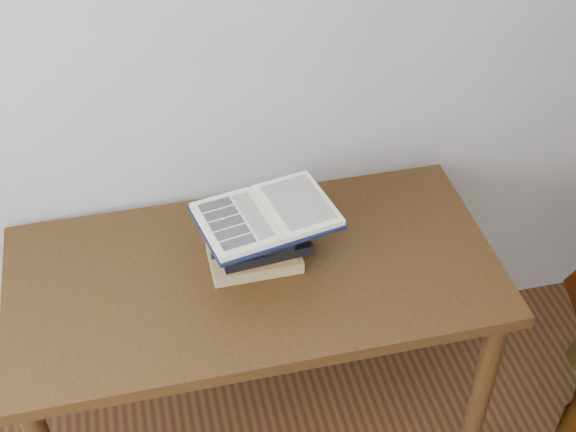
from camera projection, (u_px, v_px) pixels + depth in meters
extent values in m
cube|color=#BAB7B0|center=(183.00, 12.00, 2.04)|extent=(3.50, 0.04, 2.60)
cube|color=#462F11|center=(254.00, 275.00, 2.18)|extent=(1.33, 0.66, 0.04)
cylinder|color=#462F11|center=(481.00, 393.00, 2.31)|extent=(0.06, 0.06, 0.67)
cylinder|color=#462F11|center=(51.00, 327.00, 2.51)|extent=(0.06, 0.06, 0.67)
cylinder|color=#462F11|center=(416.00, 265.00, 2.72)|extent=(0.06, 0.06, 0.67)
cube|color=#A48254|center=(254.00, 258.00, 2.18)|extent=(0.24, 0.15, 0.04)
cube|color=#9B5223|center=(258.00, 248.00, 2.16)|extent=(0.19, 0.14, 0.03)
cube|color=black|center=(260.00, 238.00, 2.15)|extent=(0.26, 0.21, 0.03)
cube|color=black|center=(251.00, 234.00, 2.12)|extent=(0.23, 0.16, 0.03)
cube|color=black|center=(261.00, 224.00, 2.10)|extent=(0.25, 0.17, 0.03)
cube|color=black|center=(266.00, 218.00, 2.09)|extent=(0.39, 0.31, 0.01)
cube|color=white|center=(235.00, 223.00, 2.05)|extent=(0.21, 0.26, 0.02)
cube|color=white|center=(297.00, 205.00, 2.11)|extent=(0.21, 0.26, 0.02)
cylinder|color=white|center=(266.00, 214.00, 2.08)|extent=(0.06, 0.23, 0.01)
cube|color=black|center=(215.00, 205.00, 2.09)|extent=(0.09, 0.05, 0.00)
cube|color=black|center=(221.00, 214.00, 2.07)|extent=(0.09, 0.05, 0.00)
cube|color=black|center=(226.00, 223.00, 2.04)|extent=(0.09, 0.05, 0.00)
cube|color=black|center=(232.00, 232.00, 2.01)|extent=(0.09, 0.05, 0.00)
cube|color=black|center=(238.00, 242.00, 1.98)|extent=(0.09, 0.05, 0.00)
cube|color=#BBB0A2|center=(253.00, 215.00, 2.06)|extent=(0.08, 0.19, 0.00)
cube|color=#BBB0A2|center=(298.00, 202.00, 2.10)|extent=(0.17, 0.22, 0.00)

